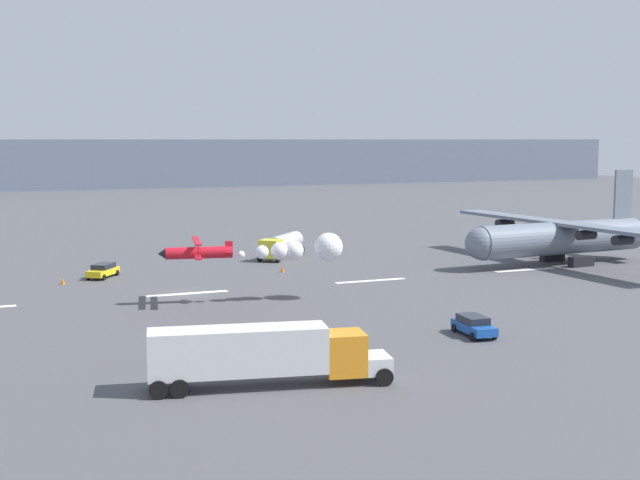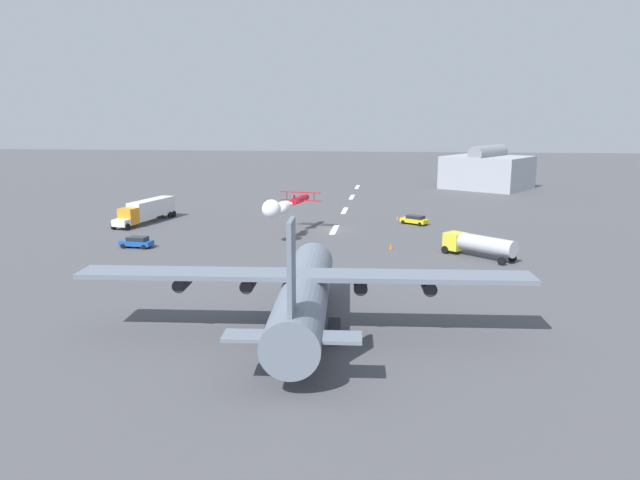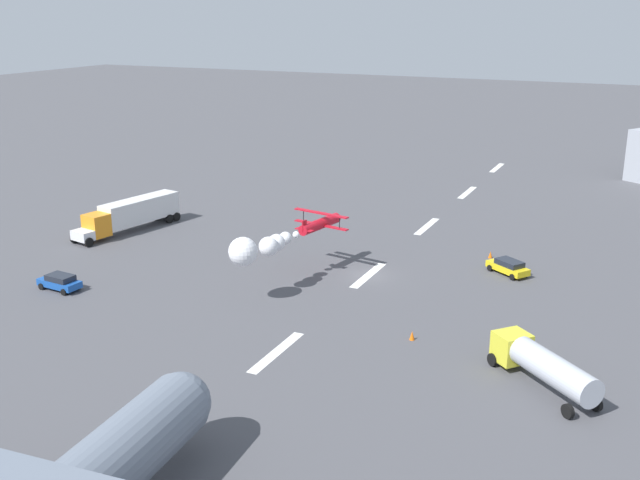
{
  "view_description": "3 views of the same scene",
  "coord_description": "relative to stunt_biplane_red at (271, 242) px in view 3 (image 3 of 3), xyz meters",
  "views": [
    {
      "loc": [
        -17.91,
        -78.72,
        14.93
      ],
      "look_at": [
        13.19,
        -1.75,
        4.85
      ],
      "focal_mm": 46.79,
      "sensor_mm": 36.0,
      "label": 1
    },
    {
      "loc": [
        91.08,
        8.97,
        17.31
      ],
      "look_at": [
        18.46,
        0.0,
        2.14
      ],
      "focal_mm": 33.18,
      "sensor_mm": 36.0,
      "label": 2
    },
    {
      "loc": [
        67.35,
        26.07,
        26.01
      ],
      "look_at": [
        -0.12,
        -5.48,
        2.99
      ],
      "focal_mm": 42.47,
      "sensor_mm": 36.0,
      "label": 3
    }
  ],
  "objects": [
    {
      "name": "runway_stripe_4",
      "position": [
        11.9,
        6.83,
        -4.79
      ],
      "size": [
        8.0,
        0.9,
        0.01
      ],
      "primitive_type": "cube",
      "color": "white",
      "rests_on": "ground"
    },
    {
      "name": "stunt_biplane_red",
      "position": [
        0.0,
        0.0,
        0.0
      ],
      "size": [
        16.86,
        6.73,
        2.66
      ],
      "color": "red"
    },
    {
      "name": "fuel_tanker_truck",
      "position": [
        8.89,
        26.65,
        -3.05
      ],
      "size": [
        8.2,
        8.78,
        2.9
      ],
      "color": "yellow",
      "rests_on": "ground"
    },
    {
      "name": "runway_stripe_0",
      "position": [
        -66.8,
        6.83,
        -4.79
      ],
      "size": [
        8.0,
        0.9,
        0.01
      ],
      "primitive_type": "cube",
      "color": "white",
      "rests_on": "ground"
    },
    {
      "name": "runway_stripe_3",
      "position": [
        -7.78,
        6.83,
        -4.79
      ],
      "size": [
        8.0,
        0.9,
        0.01
      ],
      "primitive_type": "cube",
      "color": "white",
      "rests_on": "ground"
    },
    {
      "name": "runway_stripe_2",
      "position": [
        -27.45,
        6.83,
        -4.79
      ],
      "size": [
        8.0,
        0.9,
        0.01
      ],
      "primitive_type": "cube",
      "color": "white",
      "rests_on": "ground"
    },
    {
      "name": "traffic_cone_near",
      "position": [
        -18.54,
        16.74,
        -4.42
      ],
      "size": [
        0.44,
        0.44,
        0.75
      ],
      "primitive_type": "cone",
      "color": "orange",
      "rests_on": "ground"
    },
    {
      "name": "followme_car_yellow",
      "position": [
        8.55,
        -18.51,
        -3.98
      ],
      "size": [
        2.32,
        4.47,
        1.52
      ],
      "color": "#194CA5",
      "rests_on": "ground"
    },
    {
      "name": "semi_truck_orange",
      "position": [
        -10.57,
        -25.12,
        -2.67
      ],
      "size": [
        14.89,
        5.56,
        3.7
      ],
      "color": "silver",
      "rests_on": "ground"
    },
    {
      "name": "traffic_cone_far",
      "position": [
        5.16,
        15.76,
        -4.42
      ],
      "size": [
        0.44,
        0.44,
        0.75
      ],
      "primitive_type": "cone",
      "color": "orange",
      "rests_on": "ground"
    },
    {
      "name": "airport_staff_sedan",
      "position": [
        -14.11,
        19.54,
        -3.98
      ],
      "size": [
        4.05,
        4.79,
        1.52
      ],
      "color": "yellow",
      "rests_on": "ground"
    },
    {
      "name": "ground_plane",
      "position": [
        -7.78,
        6.83,
        -4.8
      ],
      "size": [
        440.0,
        440.0,
        0.0
      ],
      "primitive_type": "plane",
      "color": "#4C4C51",
      "rests_on": "ground"
    },
    {
      "name": "runway_stripe_1",
      "position": [
        -47.13,
        6.83,
        -4.79
      ],
      "size": [
        8.0,
        0.9,
        0.01
      ],
      "primitive_type": "cube",
      "color": "white",
      "rests_on": "ground"
    }
  ]
}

